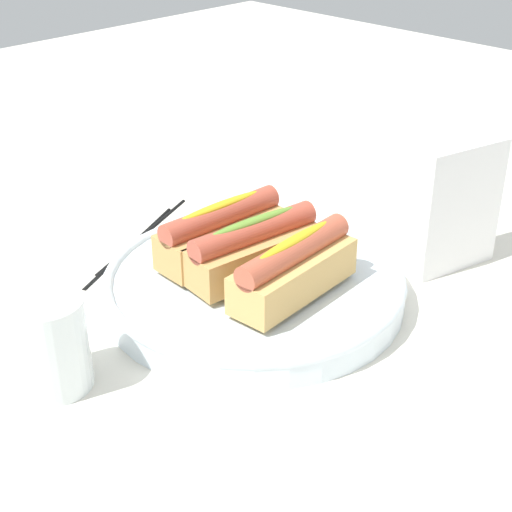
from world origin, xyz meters
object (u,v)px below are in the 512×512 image
object	(u,v)px
napkin_box	(452,205)
chopstick_far	(144,233)
hotdog_front	(221,232)
hotdog_side	(294,268)
water_glass	(51,347)
hotdog_back	(256,249)
chopstick_near	(130,244)
serving_bowl	(256,285)

from	to	relation	value
napkin_box	chopstick_far	world-z (taller)	napkin_box
hotdog_front	hotdog_side	bearing A→B (deg)	87.97
hotdog_front	water_glass	size ratio (longest dim) A/B	1.69
hotdog_back	hotdog_side	world-z (taller)	same
chopstick_near	chopstick_far	bearing A→B (deg)	176.61
napkin_box	serving_bowl	bearing A→B (deg)	-10.97
water_glass	hotdog_back	bearing A→B (deg)	173.40
hotdog_side	hotdog_front	bearing A→B (deg)	-92.03
hotdog_side	napkin_box	size ratio (longest dim) A/B	1.02
serving_bowl	chopstick_far	distance (m)	0.21
napkin_box	chopstick_near	xyz separation A→B (m)	(0.23, -0.29, -0.07)
hotdog_back	water_glass	distance (m)	0.23
hotdog_side	chopstick_near	distance (m)	0.26
hotdog_back	chopstick_far	xyz separation A→B (m)	(-0.01, -0.21, -0.06)
hotdog_back	chopstick_far	bearing A→B (deg)	-92.76
hotdog_side	napkin_box	bearing A→B (deg)	168.29
serving_bowl	chopstick_near	size ratio (longest dim) A/B	1.47
hotdog_back	chopstick_far	distance (m)	0.22
chopstick_far	water_glass	bearing A→B (deg)	14.06
water_glass	chopstick_far	size ratio (longest dim) A/B	0.41
water_glass	chopstick_far	world-z (taller)	water_glass
hotdog_side	chopstick_near	world-z (taller)	hotdog_side
hotdog_side	water_glass	world-z (taller)	hotdog_side
hotdog_front	napkin_box	xyz separation A→B (m)	(-0.21, 0.15, 0.01)
serving_bowl	chopstick_near	bearing A→B (deg)	-84.15
hotdog_front	hotdog_back	xyz separation A→B (m)	(0.00, 0.05, 0.00)
water_glass	chopstick_near	world-z (taller)	water_glass
hotdog_front	chopstick_near	xyz separation A→B (m)	(0.02, -0.14, -0.06)
napkin_box	chopstick_far	xyz separation A→B (m)	(0.20, -0.31, -0.07)
napkin_box	water_glass	bearing A→B (deg)	-1.80
serving_bowl	hotdog_front	xyz separation A→B (m)	(-0.00, -0.05, 0.04)
serving_bowl	water_glass	size ratio (longest dim) A/B	3.58
hotdog_back	hotdog_front	bearing A→B (deg)	-92.03
hotdog_back	napkin_box	world-z (taller)	napkin_box
napkin_box	hotdog_side	bearing A→B (deg)	2.34
hotdog_front	serving_bowl	bearing A→B (deg)	87.97
serving_bowl	chopstick_far	world-z (taller)	serving_bowl
hotdog_front	hotdog_back	distance (m)	0.06
chopstick_far	napkin_box	bearing A→B (deg)	100.85
serving_bowl	hotdog_front	bearing A→B (deg)	-92.03
napkin_box	chopstick_near	bearing A→B (deg)	-37.59
hotdog_back	water_glass	world-z (taller)	hotdog_back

